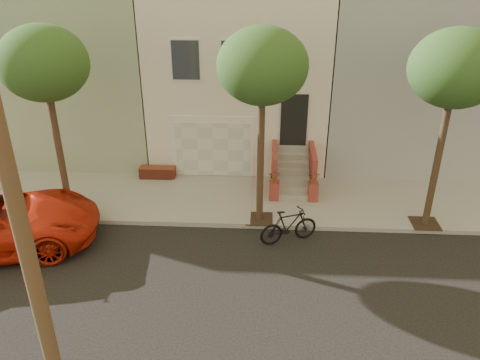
{
  "coord_description": "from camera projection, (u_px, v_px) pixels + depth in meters",
  "views": [
    {
      "loc": [
        1.1,
        -9.83,
        8.34
      ],
      "look_at": [
        0.4,
        3.0,
        2.04
      ],
      "focal_mm": 35.29,
      "sensor_mm": 36.0,
      "label": 1
    }
  ],
  "objects": [
    {
      "name": "ground",
      "position": [
        219.0,
        298.0,
        12.54
      ],
      "size": [
        90.0,
        90.0,
        0.0
      ],
      "primitive_type": "plane",
      "color": "black",
      "rests_on": "ground"
    },
    {
      "name": "sidewalk",
      "position": [
        233.0,
        200.0,
        17.3
      ],
      "size": [
        40.0,
        3.7,
        0.15
      ],
      "primitive_type": "cube",
      "color": "gray",
      "rests_on": "ground"
    },
    {
      "name": "house_row",
      "position": [
        241.0,
        67.0,
        20.96
      ],
      "size": [
        33.1,
        11.7,
        7.0
      ],
      "color": "beige",
      "rests_on": "sidewalk"
    },
    {
      "name": "tree_left",
      "position": [
        44.0,
        65.0,
        13.99
      ],
      "size": [
        2.7,
        2.57,
        6.3
      ],
      "color": "#2D2116",
      "rests_on": "sidewalk"
    },
    {
      "name": "tree_mid",
      "position": [
        262.0,
        67.0,
        13.67
      ],
      "size": [
        2.7,
        2.57,
        6.3
      ],
      "color": "#2D2116",
      "rests_on": "sidewalk"
    },
    {
      "name": "tree_right",
      "position": [
        456.0,
        70.0,
        13.4
      ],
      "size": [
        2.7,
        2.57,
        6.3
      ],
      "color": "#2D2116",
      "rests_on": "sidewalk"
    },
    {
      "name": "motorcycle",
      "position": [
        289.0,
        226.0,
        14.71
      ],
      "size": [
        1.97,
        1.21,
        1.15
      ],
      "primitive_type": "imported",
      "rotation": [
        0.0,
        0.0,
        1.95
      ],
      "color": "black",
      "rests_on": "ground"
    }
  ]
}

